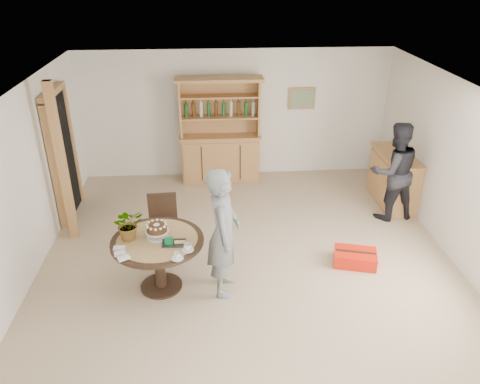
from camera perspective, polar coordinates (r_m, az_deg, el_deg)
name	(u,v)px	position (r m, az deg, el deg)	size (l,w,h in m)	color
ground	(250,275)	(6.68, 1.22, -10.07)	(7.00, 7.00, 0.00)	tan
room_shell	(251,161)	(5.81, 1.41, 3.84)	(6.04, 7.04, 2.52)	white
doorway	(62,154)	(8.24, -20.87, 4.36)	(0.13, 1.10, 2.18)	black
pine_post	(62,165)	(7.41, -20.87, 3.12)	(0.12, 0.12, 2.50)	#AC7748
hutch	(220,146)	(9.18, -2.40, 5.58)	(1.62, 0.54, 2.04)	tan
sideboard	(394,179)	(8.75, 18.21, 1.56)	(0.54, 1.26, 0.94)	tan
dining_table	(158,249)	(6.21, -9.94, -6.90)	(1.20, 1.20, 0.76)	black
dining_chair	(163,222)	(6.95, -9.35, -3.59)	(0.44, 0.44, 0.95)	black
birthday_cake	(157,229)	(6.10, -10.11, -4.46)	(0.30, 0.30, 0.20)	white
flower_vase	(128,224)	(6.11, -13.44, -3.82)	(0.38, 0.33, 0.42)	#3F7233
gift_tray	(173,242)	(5.99, -8.13, -6.07)	(0.30, 0.20, 0.08)	black
coffee_cup_a	(188,248)	(5.84, -6.40, -6.74)	(0.15, 0.15, 0.09)	silver
coffee_cup_b	(177,256)	(5.70, -7.66, -7.75)	(0.15, 0.15, 0.08)	silver
napkins	(121,253)	(5.92, -14.31, -7.24)	(0.24, 0.33, 0.03)	white
teen_boy	(223,233)	(5.93, -2.03, -4.97)	(0.64, 0.42, 1.77)	slate
adult_person	(394,172)	(8.10, 18.23, 2.39)	(0.82, 0.64, 1.69)	black
red_suitcase	(355,258)	(7.04, 13.84, -7.78)	(0.68, 0.54, 0.21)	red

